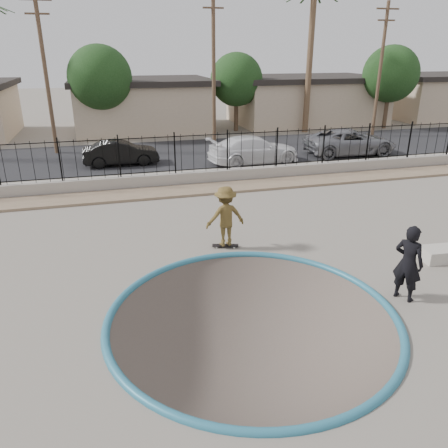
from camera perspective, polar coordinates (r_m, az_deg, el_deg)
name	(u,v)px	position (r m, az deg, el deg)	size (l,w,h in m)	color
ground	(172,197)	(22.70, -6.84, 3.56)	(120.00, 120.00, 2.20)	slate
bowl_pit	(252,317)	(10.69, 3.72, -12.01)	(6.84, 6.84, 1.80)	#453A35
coping_ring	(252,317)	(10.69, 3.72, -12.01)	(7.04, 7.04, 0.20)	#286A83
rock_strip	(180,191)	(19.71, -5.75, 4.31)	(42.00, 1.60, 0.11)	#90775E
retaining_wall	(176,179)	(20.69, -6.29, 5.83)	(42.00, 0.45, 0.60)	gray
fence	(175,154)	(20.39, -6.43, 9.08)	(40.00, 0.04, 1.80)	black
street	(158,154)	(27.20, -8.55, 8.97)	(90.00, 8.00, 0.04)	black
house_center	(142,104)	(36.22, -10.65, 15.14)	(10.60, 8.60, 3.90)	tan
house_east	(305,99)	(39.89, 10.59, 15.72)	(12.60, 8.60, 3.90)	tan
house_east_far	(442,95)	(47.56, 26.59, 14.81)	(11.60, 8.60, 3.90)	tan
palm_right	(312,29)	(34.79, 11.39, 23.68)	(2.30, 2.30, 10.30)	brown
utility_pole_left	(46,73)	(28.57, -22.27, 17.79)	(1.70, 0.24, 9.00)	#473323
utility_pole_mid	(214,67)	(29.24, -1.36, 19.85)	(1.70, 0.24, 9.50)	#473323
utility_pole_right	(380,69)	(34.15, 19.74, 18.52)	(1.70, 0.24, 9.00)	#473323
street_tree_left	(100,78)	(32.43, -15.89, 17.91)	(4.32, 4.32, 6.36)	#473323
street_tree_mid	(236,80)	(34.90, 1.64, 18.32)	(3.96, 3.96, 5.83)	#473323
street_tree_right	(391,74)	(38.34, 20.95, 17.82)	(4.32, 4.32, 6.36)	#473323
skater	(225,219)	(13.76, 0.18, 0.62)	(1.25, 0.72, 1.94)	olive
skateboard	(225,245)	(14.12, 0.18, -2.82)	(0.87, 0.43, 0.07)	black
videographer	(408,263)	(11.83, 22.93, -4.73)	(0.73, 0.48, 2.01)	black
concrete_ledge	(448,254)	(14.87, 27.17, -3.47)	(1.60, 0.70, 0.40)	#AFA99B
car_b	(121,153)	(24.85, -13.33, 9.03)	(1.41, 4.04, 1.33)	black
car_c	(254,150)	(24.64, 3.93, 9.66)	(2.09, 5.15, 1.50)	white
car_d	(350,142)	(27.77, 16.15, 10.28)	(2.54, 5.51, 1.53)	gray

